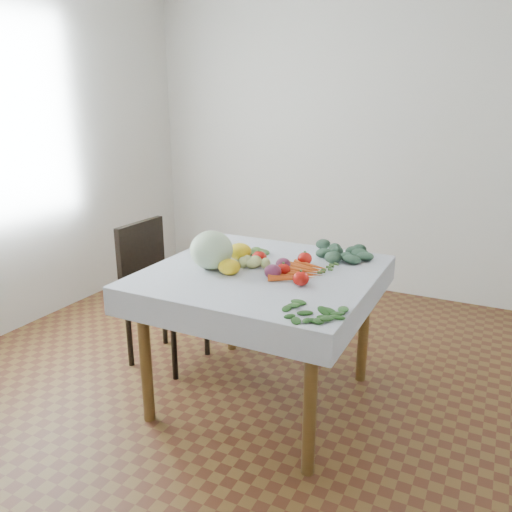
{
  "coord_description": "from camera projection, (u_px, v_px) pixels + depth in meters",
  "views": [
    {
      "loc": [
        1.06,
        -2.2,
        1.58
      ],
      "look_at": [
        -0.05,
        0.02,
        0.82
      ],
      "focal_mm": 35.0,
      "sensor_mm": 36.0,
      "label": 1
    }
  ],
  "objects": [
    {
      "name": "ground",
      "position": [
        262.0,
        397.0,
        2.8
      ],
      "size": [
        4.0,
        4.0,
        0.0
      ],
      "primitive_type": "plane",
      "color": "brown"
    },
    {
      "name": "back_wall",
      "position": [
        369.0,
        133.0,
        4.11
      ],
      "size": [
        4.0,
        0.04,
        2.7
      ],
      "primitive_type": "cube",
      "color": "silver",
      "rests_on": "ground"
    },
    {
      "name": "table",
      "position": [
        263.0,
        288.0,
        2.6
      ],
      "size": [
        1.0,
        1.0,
        0.75
      ],
      "color": "brown",
      "rests_on": "ground"
    },
    {
      "name": "tablecloth",
      "position": [
        263.0,
        270.0,
        2.58
      ],
      "size": [
        1.12,
        1.12,
        0.01
      ],
      "primitive_type": "cube",
      "color": "white",
      "rests_on": "table"
    },
    {
      "name": "chair",
      "position": [
        156.0,
        283.0,
        3.1
      ],
      "size": [
        0.41,
        0.41,
        0.89
      ],
      "color": "black",
      "rests_on": "ground"
    },
    {
      "name": "cabbage",
      "position": [
        212.0,
        250.0,
        2.57
      ],
      "size": [
        0.28,
        0.28,
        0.2
      ],
      "primitive_type": "ellipsoid",
      "rotation": [
        0.0,
        0.0,
        -0.29
      ],
      "color": "beige",
      "rests_on": "tablecloth"
    },
    {
      "name": "tomato_a",
      "position": [
        305.0,
        259.0,
        2.65
      ],
      "size": [
        0.09,
        0.09,
        0.07
      ],
      "primitive_type": "ellipsoid",
      "rotation": [
        0.0,
        0.0,
        -0.13
      ],
      "color": "red",
      "rests_on": "tablecloth"
    },
    {
      "name": "tomato_b",
      "position": [
        283.0,
        270.0,
        2.48
      ],
      "size": [
        0.08,
        0.08,
        0.06
      ],
      "primitive_type": "ellipsoid",
      "rotation": [
        0.0,
        0.0,
        0.2
      ],
      "color": "red",
      "rests_on": "tablecloth"
    },
    {
      "name": "tomato_c",
      "position": [
        259.0,
        258.0,
        2.66
      ],
      "size": [
        0.09,
        0.09,
        0.07
      ],
      "primitive_type": "ellipsoid",
      "rotation": [
        0.0,
        0.0,
        -0.1
      ],
      "color": "red",
      "rests_on": "tablecloth"
    },
    {
      "name": "tomato_d",
      "position": [
        301.0,
        279.0,
        2.34
      ],
      "size": [
        0.08,
        0.08,
        0.07
      ],
      "primitive_type": "ellipsoid",
      "rotation": [
        0.0,
        0.0,
        0.02
      ],
      "color": "red",
      "rests_on": "tablecloth"
    },
    {
      "name": "heirloom_back",
      "position": [
        240.0,
        251.0,
        2.74
      ],
      "size": [
        0.13,
        0.13,
        0.09
      ],
      "primitive_type": "ellipsoid",
      "rotation": [
        0.0,
        0.0,
        0.01
      ],
      "color": "yellow",
      "rests_on": "tablecloth"
    },
    {
      "name": "heirloom_front",
      "position": [
        229.0,
        267.0,
        2.5
      ],
      "size": [
        0.13,
        0.13,
        0.08
      ],
      "primitive_type": "ellipsoid",
      "rotation": [
        0.0,
        0.0,
        -0.2
      ],
      "color": "yellow",
      "rests_on": "tablecloth"
    },
    {
      "name": "onion_a",
      "position": [
        283.0,
        264.0,
        2.56
      ],
      "size": [
        0.09,
        0.09,
        0.07
      ],
      "primitive_type": "ellipsoid",
      "rotation": [
        0.0,
        0.0,
        0.25
      ],
      "color": "#561836",
      "rests_on": "tablecloth"
    },
    {
      "name": "onion_b",
      "position": [
        273.0,
        272.0,
        2.44
      ],
      "size": [
        0.09,
        0.09,
        0.07
      ],
      "primitive_type": "ellipsoid",
      "rotation": [
        0.0,
        0.0,
        0.09
      ],
      "color": "#561836",
      "rests_on": "tablecloth"
    },
    {
      "name": "tomatillo_cluster",
      "position": [
        257.0,
        264.0,
        2.59
      ],
      "size": [
        0.17,
        0.12,
        0.05
      ],
      "color": "#C9D47A",
      "rests_on": "tablecloth"
    },
    {
      "name": "carrot_bunch",
      "position": [
        302.0,
        272.0,
        2.5
      ],
      "size": [
        0.22,
        0.33,
        0.03
      ],
      "color": "#E65619",
      "rests_on": "tablecloth"
    },
    {
      "name": "kale_bunch",
      "position": [
        345.0,
        254.0,
        2.77
      ],
      "size": [
        0.35,
        0.33,
        0.05
      ],
      "color": "#32523C",
      "rests_on": "tablecloth"
    },
    {
      "name": "basil_bunch",
      "position": [
        314.0,
        313.0,
        2.03
      ],
      "size": [
        0.26,
        0.22,
        0.01
      ],
      "color": "#214D18",
      "rests_on": "tablecloth"
    },
    {
      "name": "dill_bunch",
      "position": [
        249.0,
        255.0,
        2.79
      ],
      "size": [
        0.25,
        0.19,
        0.02
      ],
      "color": "#517736",
      "rests_on": "tablecloth"
    }
  ]
}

